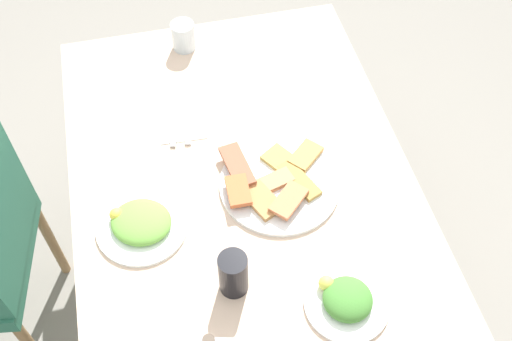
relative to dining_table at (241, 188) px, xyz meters
name	(u,v)px	position (x,y,z in m)	size (l,w,h in m)	color
ground_plane	(245,292)	(0.00, 0.00, -0.64)	(6.00, 6.00, 0.00)	gray
dining_table	(241,188)	(0.00, 0.00, 0.00)	(1.21, 0.87, 0.71)	beige
pide_platter	(277,182)	(-0.06, -0.08, 0.08)	(0.31, 0.31, 0.04)	white
salad_plate_greens	(141,223)	(-0.11, 0.27, 0.09)	(0.23, 0.23, 0.04)	white
salad_plate_rice	(346,300)	(-0.41, -0.15, 0.09)	(0.19, 0.19, 0.05)	white
soda_can	(233,274)	(-0.31, 0.08, 0.13)	(0.07, 0.07, 0.12)	black
drinking_glass	(183,36)	(0.51, 0.07, 0.12)	(0.07, 0.07, 0.09)	silver
paper_napkin	(181,124)	(0.20, 0.12, 0.07)	(0.13, 0.13, 0.00)	white
fork	(188,122)	(0.20, 0.11, 0.08)	(0.16, 0.02, 0.01)	silver
spoon	(175,124)	(0.20, 0.14, 0.08)	(0.16, 0.01, 0.01)	silver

